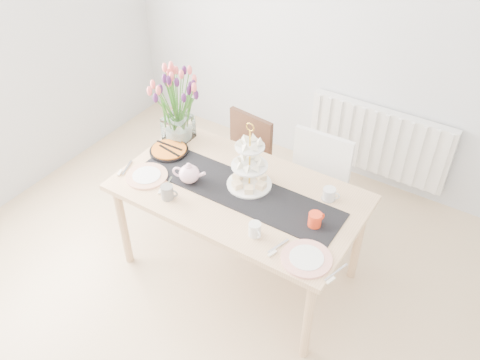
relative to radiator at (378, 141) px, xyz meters
The scene contains 16 objects.
room_shell 2.40m from the radiator, 102.86° to the right, with size 4.50×4.50×4.50m.
radiator is the anchor object (origin of this frame).
dining_table 1.54m from the radiator, 107.09° to the right, with size 1.60×0.90×0.75m.
chair_brown 1.16m from the radiator, 134.92° to the right, with size 0.44×0.44×0.81m.
chair_white 0.91m from the radiator, 100.90° to the right, with size 0.45×0.45×0.89m.
table_runner 1.56m from the radiator, 107.09° to the right, with size 1.40×0.35×0.01m, color black.
tulip_vase 1.78m from the radiator, 133.62° to the right, with size 0.66×0.66×0.57m.
cake_stand 1.50m from the radiator, 106.76° to the right, with size 0.29×0.29×0.43m.
teapot 1.78m from the radiator, 116.15° to the right, with size 0.22×0.18×0.14m, color white, non-canonical shape.
cream_jug 1.27m from the radiator, 86.39° to the right, with size 0.08×0.08×0.08m, color silver.
tart_tin 1.78m from the radiator, 128.36° to the right, with size 0.28×0.28×0.03m.
mug_grey 1.96m from the radiator, 114.10° to the right, with size 0.08×0.08×0.10m, color slate.
mug_white 1.78m from the radiator, 95.00° to the right, with size 0.07×0.07×0.09m, color silver.
mug_orange 1.53m from the radiator, 85.83° to the right, with size 0.08×0.08×0.10m, color red.
plate_left 1.99m from the radiator, 121.90° to the right, with size 0.28×0.28×0.01m, color silver.
plate_right 1.79m from the radiator, 83.80° to the right, with size 0.29×0.29×0.01m, color white.
Camera 1 is at (1.40, -1.37, 2.89)m, focal length 38.00 mm.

